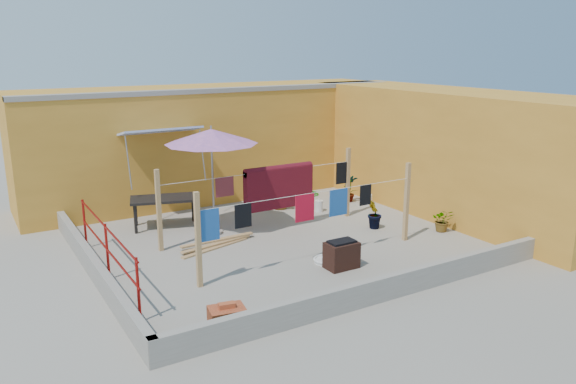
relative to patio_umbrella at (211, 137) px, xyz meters
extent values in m
plane|color=#9E998E|center=(1.04, -1.28, -2.30)|extent=(80.00, 80.00, 0.00)
cube|color=#C9882C|center=(1.54, 3.42, -0.70)|extent=(11.00, 2.40, 3.20)
cube|color=gray|center=(1.54, 2.37, 0.85)|extent=(11.00, 0.35, 0.12)
cube|color=#2D51B2|center=(-0.56, 1.87, -0.05)|extent=(2.00, 0.79, 0.22)
cylinder|color=gray|center=(-1.51, 1.50, -0.70)|extent=(0.03, 0.30, 1.28)
cylinder|color=gray|center=(0.39, 1.50, -0.70)|extent=(0.03, 0.30, 1.28)
cube|color=#C9882C|center=(6.24, -1.28, -0.70)|extent=(2.40, 9.00, 3.20)
cube|color=gray|center=(1.04, -4.86, -2.08)|extent=(8.30, 0.16, 0.44)
cube|color=gray|center=(-3.04, -1.28, -2.08)|extent=(0.16, 7.30, 0.44)
cylinder|color=#9B130F|center=(-2.81, -3.48, -1.75)|extent=(0.05, 0.05, 1.10)
cylinder|color=#9B130F|center=(-2.81, -1.48, -1.75)|extent=(0.05, 0.05, 1.10)
cylinder|color=#9B130F|center=(-2.81, 0.52, -1.75)|extent=(0.05, 0.05, 1.10)
cylinder|color=#9B130F|center=(-2.81, -1.48, -1.25)|extent=(0.04, 4.20, 0.04)
cylinder|color=#9B130F|center=(-2.81, -1.48, -1.70)|extent=(0.04, 4.20, 0.04)
cube|color=tan|center=(-1.46, -2.68, -1.40)|extent=(0.09, 0.09, 1.80)
cube|color=tan|center=(3.54, -2.68, -1.40)|extent=(0.09, 0.09, 1.80)
cube|color=tan|center=(3.54, -0.48, -1.40)|extent=(0.09, 0.09, 1.80)
cube|color=tan|center=(-1.46, -0.48, -1.40)|extent=(0.09, 0.09, 1.80)
cylinder|color=silver|center=(1.04, -2.68, -0.85)|extent=(5.00, 0.01, 0.01)
cylinder|color=silver|center=(1.04, -0.48, -0.85)|extent=(5.00, 0.01, 0.01)
cube|color=#4D0C16|center=(1.49, -0.48, -1.28)|extent=(1.79, 0.22, 0.96)
cube|color=black|center=(3.34, -0.48, -1.12)|extent=(0.33, 0.02, 0.56)
cube|color=maroon|center=(0.08, -0.48, -1.07)|extent=(0.44, 0.02, 0.45)
cube|color=#1C4E9B|center=(-1.26, -2.68, -1.15)|extent=(0.44, 0.02, 0.60)
cube|color=black|center=(-0.55, -2.68, -1.08)|extent=(0.34, 0.02, 0.46)
cube|color=#B00E24|center=(0.82, -2.68, -1.13)|extent=(0.44, 0.02, 0.56)
cube|color=#1C4E9B|center=(1.64, -2.68, -1.13)|extent=(0.44, 0.02, 0.57)
cube|color=black|center=(2.35, -2.68, -1.07)|extent=(0.29, 0.02, 0.45)
cylinder|color=gray|center=(0.00, 0.00, -2.26)|extent=(0.38, 0.38, 0.06)
cylinder|color=gray|center=(0.00, 0.00, -1.08)|extent=(0.05, 0.05, 2.44)
cone|color=#C268A6|center=(0.00, 0.00, 0.02)|extent=(2.32, 2.32, 0.34)
cylinder|color=gray|center=(0.00, 0.00, 0.21)|extent=(0.04, 0.04, 0.11)
cube|color=black|center=(-0.83, 1.05, -1.57)|extent=(1.77, 1.23, 0.06)
cube|color=black|center=(-1.60, 0.94, -1.95)|extent=(0.06, 0.06, 0.70)
cube|color=black|center=(-1.41, 1.56, -1.95)|extent=(0.06, 0.06, 0.70)
cube|color=black|center=(-0.25, 0.54, -1.95)|extent=(0.06, 0.06, 0.70)
cube|color=black|center=(-0.07, 1.15, -1.95)|extent=(0.06, 0.06, 0.70)
cube|color=#9D4B24|center=(-1.75, -4.48, -2.10)|extent=(0.61, 0.49, 0.40)
cube|color=#A15526|center=(-1.75, -4.48, -1.86)|extent=(0.27, 0.16, 0.08)
cube|color=tan|center=(-0.41, -0.97, -2.28)|extent=(1.73, 0.59, 0.04)
cube|color=tan|center=(-0.33, -0.85, -2.24)|extent=(1.75, 0.44, 0.04)
cube|color=tan|center=(-0.25, -0.73, -2.20)|extent=(1.77, 0.20, 0.04)
cube|color=#311913|center=(1.31, -3.28, -2.03)|extent=(0.64, 0.43, 0.53)
cube|color=black|center=(1.31, -3.28, -1.74)|extent=(0.53, 0.32, 0.04)
cylinder|color=silver|center=(1.21, -2.89, -2.26)|extent=(0.50, 0.50, 0.07)
torus|color=silver|center=(1.21, -2.89, -2.23)|extent=(0.53, 0.53, 0.05)
cylinder|color=silver|center=(4.74, 0.13, -2.16)|extent=(0.21, 0.21, 0.28)
cylinder|color=silver|center=(4.74, 0.13, -2.00)|extent=(0.06, 0.06, 0.05)
cylinder|color=silver|center=(3.15, 0.26, -2.15)|extent=(0.22, 0.22, 0.30)
cylinder|color=silver|center=(3.15, 0.26, -1.98)|extent=(0.06, 0.06, 0.05)
torus|color=#1F751A|center=(3.91, 1.83, -2.28)|extent=(0.49, 0.49, 0.03)
torus|color=#1F751A|center=(3.91, 1.83, -2.24)|extent=(0.42, 0.42, 0.03)
imported|color=#245719|center=(2.41, 1.05, -1.86)|extent=(1.02, 0.99, 0.87)
imported|color=#245719|center=(3.47, 1.92, -1.98)|extent=(0.47, 0.47, 0.64)
imported|color=#245719|center=(4.46, 0.60, -1.90)|extent=(0.45, 0.34, 0.79)
imported|color=#245719|center=(3.46, -1.68, -1.92)|extent=(0.53, 0.53, 0.76)
imported|color=#245719|center=(4.74, -2.67, -2.02)|extent=(0.66, 0.65, 0.55)
camera|label=1|loc=(-4.99, -11.73, 1.98)|focal=35.00mm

